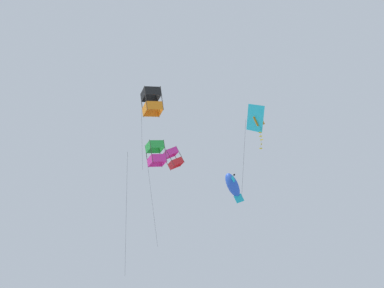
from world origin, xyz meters
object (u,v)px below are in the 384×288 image
at_px(kite_fish_low_drifter, 233,185).
at_px(kite_box_near_right, 173,159).
at_px(kite_box_far_centre, 156,154).
at_px(kite_box_upper_right, 152,102).
at_px(kite_delta_highest, 256,119).

bearing_deg(kite_fish_low_drifter, kite_box_near_right, -112.37).
relative_size(kite_box_far_centre, kite_box_upper_right, 1.41).
height_order(kite_box_far_centre, kite_box_upper_right, kite_box_upper_right).
distance_m(kite_box_near_right, kite_delta_highest, 10.26).
relative_size(kite_fish_low_drifter, kite_delta_highest, 0.45).
distance_m(kite_box_far_centre, kite_fish_low_drifter, 6.65).
bearing_deg(kite_box_far_centre, kite_delta_highest, 37.00).
bearing_deg(kite_delta_highest, kite_box_upper_right, -143.38).
height_order(kite_box_near_right, kite_box_upper_right, kite_box_upper_right).
height_order(kite_box_near_right, kite_fish_low_drifter, kite_box_near_right).
relative_size(kite_box_far_centre, kite_fish_low_drifter, 3.58).
bearing_deg(kite_box_upper_right, kite_fish_low_drifter, 90.01).
relative_size(kite_box_far_centre, kite_delta_highest, 1.61).
xyz_separation_m(kite_fish_low_drifter, kite_box_upper_right, (1.12, -6.18, 5.86)).
distance_m(kite_box_near_right, kite_fish_low_drifter, 5.23).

